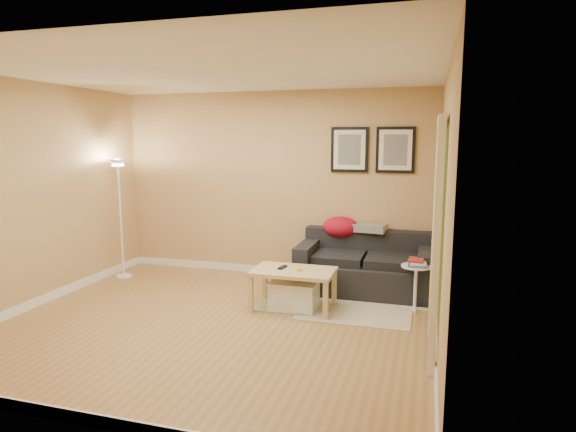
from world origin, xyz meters
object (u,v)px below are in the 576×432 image
Objects in this scene: sofa at (365,263)px; floor_lamp at (121,222)px; coffee_table at (293,289)px; book_stack at (417,262)px; storage_bin at (294,295)px; side_table at (415,287)px.

sofa is 1.01× the size of floor_lamp.
sofa is 3.42m from floor_lamp.
sofa is 1.82× the size of coffee_table.
sofa is at bearing 32.03° from coffee_table.
book_stack is at bearing -3.81° from coffee_table.
sofa is 3.12× the size of storage_bin.
sofa is 0.82m from side_table.
floor_lamp reaches higher than sofa.
book_stack is 0.15× the size of floor_lamp.
coffee_table is 1.44m from book_stack.
storage_bin is at bearing -164.02° from side_table.
book_stack is (1.35, 0.38, 0.33)m from coffee_table.
coffee_table is at bearing -128.56° from sofa.
side_table is 2.08× the size of book_stack.
floor_lamp is at bearing -170.50° from book_stack.
storage_bin is 1.45m from book_stack.
coffee_table reaches higher than storage_bin.
coffee_table is 1.71× the size of storage_bin.
floor_lamp reaches higher than coffee_table.
side_table is at bearing 15.98° from storage_bin.
sofa is 1.15m from storage_bin.
storage_bin is 0.33× the size of floor_lamp.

